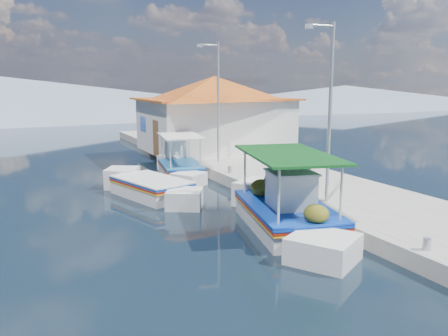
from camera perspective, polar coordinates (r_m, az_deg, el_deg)
name	(u,v)px	position (r m, az deg, el deg)	size (l,w,h in m)	color
ground	(234,253)	(12.93, 1.18, -10.32)	(160.00, 160.00, 0.00)	black
quay	(293,182)	(20.72, 8.39, -1.73)	(5.00, 44.00, 0.50)	#ADAAA2
bollards	(260,181)	(18.93, 4.38, -1.57)	(0.20, 17.20, 0.30)	#A5A8AD
main_caique	(285,212)	(15.07, 7.41, -5.31)	(3.60, 7.86, 2.66)	white
caique_green_canopy	(180,169)	(23.11, -5.37, -0.18)	(2.49, 5.95, 2.26)	white
caique_blue_hull	(151,189)	(19.22, -8.80, -2.54)	(3.00, 6.04, 1.12)	white
harbor_building	(215,112)	(28.36, -1.16, 6.80)	(10.49, 10.49, 4.40)	white
lamp_post_near	(328,104)	(16.22, 12.50, 7.62)	(1.21, 0.14, 6.00)	#A5A8AD
lamp_post_far	(216,96)	(23.97, -0.92, 8.70)	(1.21, 0.14, 6.00)	#A5A8AD
mountain_ridge	(95,100)	(67.91, -15.37, 7.94)	(171.40, 96.00, 5.50)	slate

